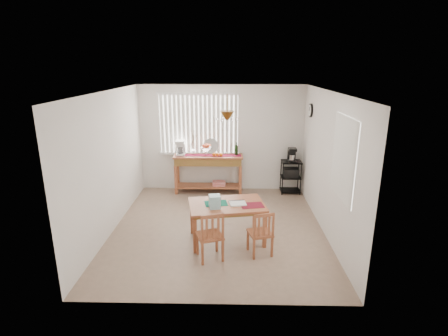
{
  "coord_description": "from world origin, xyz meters",
  "views": [
    {
      "loc": [
        0.25,
        -6.16,
        3.05
      ],
      "look_at": [
        0.1,
        0.55,
        1.05
      ],
      "focal_mm": 28.0,
      "sensor_mm": 36.0,
      "label": 1
    }
  ],
  "objects_px": {
    "sideboard": "(209,165)",
    "wire_cart": "(291,174)",
    "dining_table": "(227,208)",
    "cart_items": "(292,155)",
    "chair_right": "(261,233)",
    "chair_left": "(210,236)"
  },
  "relations": [
    {
      "from": "sideboard",
      "to": "cart_items",
      "type": "distance_m",
      "value": 2.02
    },
    {
      "from": "wire_cart",
      "to": "chair_right",
      "type": "distance_m",
      "value": 3.12
    },
    {
      "from": "sideboard",
      "to": "dining_table",
      "type": "height_order",
      "value": "sideboard"
    },
    {
      "from": "sideboard",
      "to": "cart_items",
      "type": "bearing_deg",
      "value": 0.37
    },
    {
      "from": "dining_table",
      "to": "chair_right",
      "type": "bearing_deg",
      "value": -41.17
    },
    {
      "from": "wire_cart",
      "to": "cart_items",
      "type": "bearing_deg",
      "value": 90.0
    },
    {
      "from": "sideboard",
      "to": "dining_table",
      "type": "distance_m",
      "value": 2.52
    },
    {
      "from": "sideboard",
      "to": "cart_items",
      "type": "height_order",
      "value": "cart_items"
    },
    {
      "from": "dining_table",
      "to": "chair_left",
      "type": "distance_m",
      "value": 0.73
    },
    {
      "from": "cart_items",
      "to": "chair_left",
      "type": "height_order",
      "value": "cart_items"
    },
    {
      "from": "dining_table",
      "to": "chair_left",
      "type": "bearing_deg",
      "value": -111.15
    },
    {
      "from": "wire_cart",
      "to": "cart_items",
      "type": "relative_size",
      "value": 2.43
    },
    {
      "from": "sideboard",
      "to": "wire_cart",
      "type": "relative_size",
      "value": 2.08
    },
    {
      "from": "wire_cart",
      "to": "chair_right",
      "type": "xyz_separation_m",
      "value": [
        -0.96,
        -2.97,
        -0.1
      ]
    },
    {
      "from": "cart_items",
      "to": "dining_table",
      "type": "bearing_deg",
      "value": -121.56
    },
    {
      "from": "chair_left",
      "to": "dining_table",
      "type": "bearing_deg",
      "value": 68.85
    },
    {
      "from": "dining_table",
      "to": "chair_left",
      "type": "relative_size",
      "value": 1.69
    },
    {
      "from": "sideboard",
      "to": "cart_items",
      "type": "xyz_separation_m",
      "value": [
        2.0,
        0.01,
        0.25
      ]
    },
    {
      "from": "chair_left",
      "to": "chair_right",
      "type": "relative_size",
      "value": 1.07
    },
    {
      "from": "wire_cart",
      "to": "chair_left",
      "type": "bearing_deg",
      "value": -119.61
    },
    {
      "from": "cart_items",
      "to": "chair_right",
      "type": "xyz_separation_m",
      "value": [
        -0.96,
        -2.98,
        -0.57
      ]
    },
    {
      "from": "cart_items",
      "to": "chair_right",
      "type": "relative_size",
      "value": 0.42
    }
  ]
}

